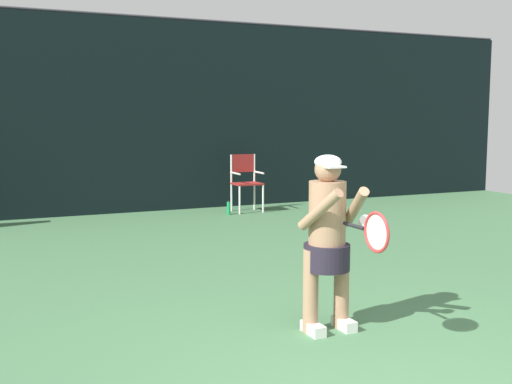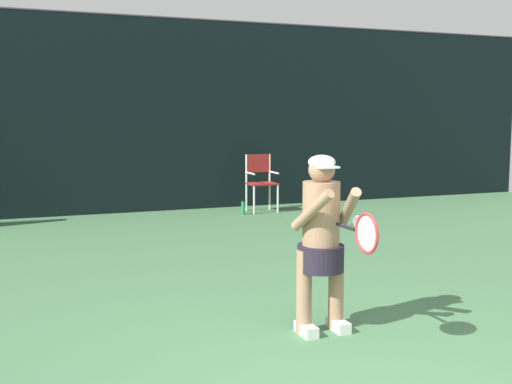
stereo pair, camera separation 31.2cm
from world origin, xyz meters
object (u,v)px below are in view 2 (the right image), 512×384
umpire_chair (261,179)px  water_bottle (243,208)px  tennis_racket (365,233)px  tennis_player (322,236)px

umpire_chair → water_bottle: 0.72m
umpire_chair → tennis_racket: (-1.96, -7.03, 0.32)m
tennis_racket → umpire_chair: bearing=88.4°
umpire_chair → tennis_player: bearing=-107.4°
tennis_racket → water_bottle: bearing=91.4°
tennis_player → water_bottle: bearing=75.8°
umpire_chair → water_bottle: bearing=-150.0°
umpire_chair → tennis_racket: 7.31m
umpire_chair → water_bottle: umpire_chair is taller
umpire_chair → tennis_racket: tennis_racket is taller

